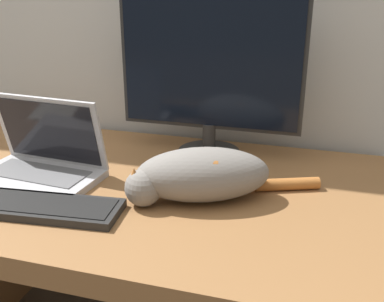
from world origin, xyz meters
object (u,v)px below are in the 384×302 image
(laptop, at_px, (40,163))
(external_keyboard, at_px, (45,207))
(monitor, at_px, (210,69))
(cat, at_px, (200,174))

(laptop, distance_m, external_keyboard, 0.21)
(laptop, relative_size, external_keyboard, 0.93)
(monitor, xyz_separation_m, external_keyboard, (-0.29, -0.46, -0.26))
(monitor, distance_m, laptop, 0.55)
(laptop, height_order, cat, laptop)
(monitor, distance_m, external_keyboard, 0.60)
(external_keyboard, xyz_separation_m, cat, (0.34, 0.17, 0.06))
(laptop, xyz_separation_m, cat, (0.46, 0.00, 0.02))
(external_keyboard, distance_m, cat, 0.38)
(monitor, bearing_deg, laptop, -144.70)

